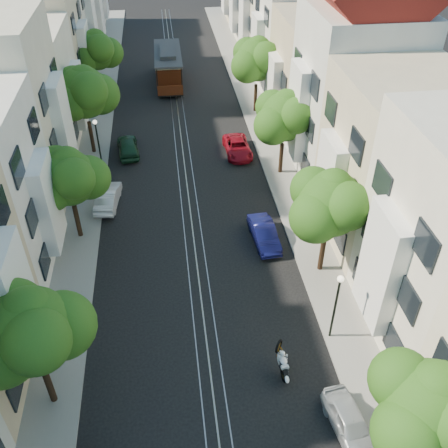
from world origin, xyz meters
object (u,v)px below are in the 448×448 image
object	(u,v)px
tree_e_b	(331,205)
sportbike_rider	(282,361)
tree_w_c	(85,94)
lamp_west	(98,138)
tree_e_a	(430,409)
tree_e_d	(258,60)
parked_car_e_far	(238,147)
lamp_east	(337,298)
parked_car_w_far	(128,146)
tree_w_d	(97,52)
parked_car_w_mid	(108,197)
parked_car_e_mid	(264,234)
parked_car_e_near	(350,423)
tree_w_a	(32,333)
tree_w_b	(69,179)
cable_car	(168,65)
tree_e_c	(285,118)

from	to	relation	value
tree_e_b	sportbike_rider	bearing A→B (deg)	-119.88
tree_w_c	lamp_west	bearing A→B (deg)	-74.25
tree_e_a	tree_e_d	distance (m)	34.00
parked_car_e_far	tree_e_b	bearing A→B (deg)	-80.38
lamp_west	sportbike_rider	distance (m)	22.12
lamp_east	sportbike_rider	bearing A→B (deg)	-148.52
parked_car_w_far	tree_w_d	bearing A→B (deg)	-82.83
tree_e_b	parked_car_e_far	bearing A→B (deg)	101.27
tree_w_d	lamp_east	size ratio (longest dim) A/B	1.57
lamp_west	parked_car_w_mid	bearing A→B (deg)	-81.42
tree_e_a	lamp_east	world-z (taller)	tree_e_a
tree_e_b	parked_car_e_mid	size ratio (longest dim) A/B	1.74
parked_car_e_near	tree_w_a	bearing A→B (deg)	158.68
lamp_east	lamp_west	world-z (taller)	same
tree_w_d	lamp_west	size ratio (longest dim) A/B	1.57
parked_car_w_far	lamp_east	bearing A→B (deg)	111.40
parked_car_w_mid	tree_e_b	bearing A→B (deg)	153.23
tree_w_b	parked_car_e_mid	size ratio (longest dim) A/B	1.64
parked_car_w_far	parked_car_e_mid	bearing A→B (deg)	119.01
sportbike_rider	cable_car	bearing A→B (deg)	92.44
tree_e_a	tree_w_d	xyz separation A→B (m)	(-14.40, 39.00, 0.20)
tree_e_d	parked_car_w_far	xyz separation A→B (m)	(-11.66, -6.52, -4.18)
tree_w_c	parked_car_e_near	size ratio (longest dim) A/B	2.00
tree_e_a	tree_w_b	distance (m)	22.28
tree_e_c	tree_e_d	xyz separation A→B (m)	(0.00, 11.00, 0.27)
tree_e_b	tree_w_a	size ratio (longest dim) A/B	1.00
tree_e_d	parked_car_e_near	distance (m)	32.41
tree_w_b	tree_w_d	bearing A→B (deg)	90.00
parked_car_e_far	parked_car_w_mid	xyz separation A→B (m)	(-10.00, -5.97, 0.05)
tree_w_b	parked_car_e_mid	xyz separation A→B (m)	(11.54, -1.98, -3.77)
tree_w_b	parked_car_e_near	world-z (taller)	tree_w_b
tree_e_d	tree_w_d	xyz separation A→B (m)	(-14.40, 5.00, -0.27)
lamp_west	parked_car_e_mid	size ratio (longest dim) A/B	1.09
tree_e_a	lamp_east	distance (m)	7.26
tree_w_b	parked_car_w_mid	bearing A→B (deg)	65.54
tree_w_a	tree_e_b	bearing A→B (deg)	25.92
tree_e_c	parked_car_e_near	distance (m)	21.53
tree_e_c	lamp_east	distance (m)	16.10
lamp_west	tree_w_b	bearing A→B (deg)	-95.97
tree_w_d	parked_car_e_mid	size ratio (longest dim) A/B	1.70
lamp_west	parked_car_e_mid	distance (m)	14.82
tree_w_b	cable_car	world-z (taller)	tree_w_b
tree_e_b	tree_w_a	world-z (taller)	same
lamp_east	parked_car_e_far	size ratio (longest dim) A/B	0.98
tree_w_c	cable_car	world-z (taller)	tree_w_c
tree_w_a	lamp_east	bearing A→B (deg)	8.57
tree_e_b	cable_car	size ratio (longest dim) A/B	0.77
tree_w_a	cable_car	distance (m)	37.71
tree_e_d	lamp_west	distance (m)	16.39
tree_e_d	parked_car_w_mid	bearing A→B (deg)	-133.37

